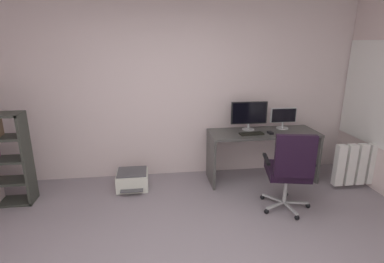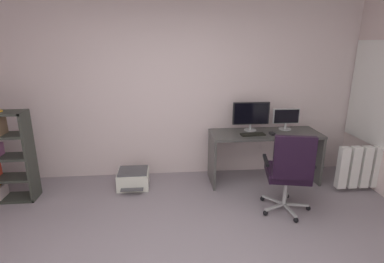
{
  "view_description": "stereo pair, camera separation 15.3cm",
  "coord_description": "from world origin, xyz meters",
  "px_view_note": "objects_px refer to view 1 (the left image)",
  "views": [
    {
      "loc": [
        -0.29,
        -2.07,
        2.0
      ],
      "look_at": [
        0.21,
        1.64,
        0.89
      ],
      "focal_mm": 27.89,
      "sensor_mm": 36.0,
      "label": 1
    },
    {
      "loc": [
        -0.14,
        -2.09,
        2.0
      ],
      "look_at": [
        0.21,
        1.64,
        0.89
      ],
      "focal_mm": 27.89,
      "sensor_mm": 36.0,
      "label": 2
    }
  ],
  "objects_px": {
    "computer_mouse": "(270,133)",
    "radiator": "(366,164)",
    "monitor_main": "(249,114)",
    "monitor_secondary": "(283,117)",
    "keyboard": "(252,134)",
    "desk": "(262,144)",
    "printer": "(132,180)",
    "office_chair": "(290,168)"
  },
  "relations": [
    {
      "from": "desk",
      "to": "keyboard",
      "type": "relative_size",
      "value": 4.67
    },
    {
      "from": "computer_mouse",
      "to": "radiator",
      "type": "relative_size",
      "value": 0.11
    },
    {
      "from": "monitor_main",
      "to": "monitor_secondary",
      "type": "height_order",
      "value": "monitor_main"
    },
    {
      "from": "desk",
      "to": "radiator",
      "type": "xyz_separation_m",
      "value": [
        1.38,
        -0.45,
        -0.2
      ]
    },
    {
      "from": "computer_mouse",
      "to": "radiator",
      "type": "distance_m",
      "value": 1.42
    },
    {
      "from": "computer_mouse",
      "to": "monitor_main",
      "type": "bearing_deg",
      "value": 129.4
    },
    {
      "from": "monitor_secondary",
      "to": "radiator",
      "type": "height_order",
      "value": "monitor_secondary"
    },
    {
      "from": "printer",
      "to": "keyboard",
      "type": "bearing_deg",
      "value": -2.05
    },
    {
      "from": "office_chair",
      "to": "printer",
      "type": "relative_size",
      "value": 2.23
    },
    {
      "from": "monitor_main",
      "to": "keyboard",
      "type": "bearing_deg",
      "value": -96.62
    },
    {
      "from": "monitor_main",
      "to": "keyboard",
      "type": "distance_m",
      "value": 0.34
    },
    {
      "from": "desk",
      "to": "monitor_secondary",
      "type": "xyz_separation_m",
      "value": [
        0.35,
        0.14,
        0.38
      ]
    },
    {
      "from": "keyboard",
      "to": "desk",
      "type": "bearing_deg",
      "value": 21.33
    },
    {
      "from": "computer_mouse",
      "to": "radiator",
      "type": "xyz_separation_m",
      "value": [
        1.32,
        -0.34,
        -0.41
      ]
    },
    {
      "from": "desk",
      "to": "monitor_main",
      "type": "distance_m",
      "value": 0.5
    },
    {
      "from": "office_chair",
      "to": "printer",
      "type": "height_order",
      "value": "office_chair"
    },
    {
      "from": "monitor_secondary",
      "to": "keyboard",
      "type": "bearing_deg",
      "value": -157.05
    },
    {
      "from": "monitor_secondary",
      "to": "keyboard",
      "type": "relative_size",
      "value": 1.17
    },
    {
      "from": "desk",
      "to": "printer",
      "type": "bearing_deg",
      "value": -178.79
    },
    {
      "from": "printer",
      "to": "radiator",
      "type": "bearing_deg",
      "value": -7.08
    },
    {
      "from": "computer_mouse",
      "to": "monitor_secondary",
      "type": "bearing_deg",
      "value": 35.47
    },
    {
      "from": "desk",
      "to": "printer",
      "type": "distance_m",
      "value": 1.97
    },
    {
      "from": "keyboard",
      "to": "printer",
      "type": "distance_m",
      "value": 1.82
    },
    {
      "from": "monitor_secondary",
      "to": "computer_mouse",
      "type": "distance_m",
      "value": 0.42
    },
    {
      "from": "desk",
      "to": "keyboard",
      "type": "distance_m",
      "value": 0.31
    },
    {
      "from": "desk",
      "to": "keyboard",
      "type": "height_order",
      "value": "keyboard"
    },
    {
      "from": "desk",
      "to": "computer_mouse",
      "type": "xyz_separation_m",
      "value": [
        0.06,
        -0.11,
        0.21
      ]
    },
    {
      "from": "monitor_secondary",
      "to": "keyboard",
      "type": "xyz_separation_m",
      "value": [
        -0.56,
        -0.24,
        -0.17
      ]
    },
    {
      "from": "desk",
      "to": "monitor_secondary",
      "type": "bearing_deg",
      "value": 21.4
    },
    {
      "from": "radiator",
      "to": "keyboard",
      "type": "bearing_deg",
      "value": 167.64
    },
    {
      "from": "desk",
      "to": "printer",
      "type": "relative_size",
      "value": 3.38
    },
    {
      "from": "monitor_main",
      "to": "radiator",
      "type": "bearing_deg",
      "value": -20.58
    },
    {
      "from": "monitor_main",
      "to": "printer",
      "type": "distance_m",
      "value": 1.95
    },
    {
      "from": "monitor_main",
      "to": "monitor_secondary",
      "type": "xyz_separation_m",
      "value": [
        0.54,
        0.0,
        -0.06
      ]
    },
    {
      "from": "monitor_main",
      "to": "office_chair",
      "type": "relative_size",
      "value": 0.52
    },
    {
      "from": "computer_mouse",
      "to": "radiator",
      "type": "height_order",
      "value": "computer_mouse"
    },
    {
      "from": "printer",
      "to": "desk",
      "type": "bearing_deg",
      "value": 1.21
    },
    {
      "from": "keyboard",
      "to": "monitor_main",
      "type": "bearing_deg",
      "value": 79.31
    },
    {
      "from": "desk",
      "to": "printer",
      "type": "height_order",
      "value": "desk"
    },
    {
      "from": "computer_mouse",
      "to": "printer",
      "type": "xyz_separation_m",
      "value": [
        -1.98,
        0.07,
        -0.64
      ]
    },
    {
      "from": "office_chair",
      "to": "keyboard",
      "type": "bearing_deg",
      "value": 103.85
    },
    {
      "from": "desk",
      "to": "computer_mouse",
      "type": "height_order",
      "value": "computer_mouse"
    }
  ]
}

